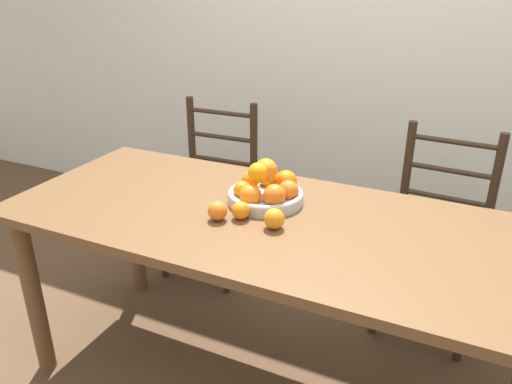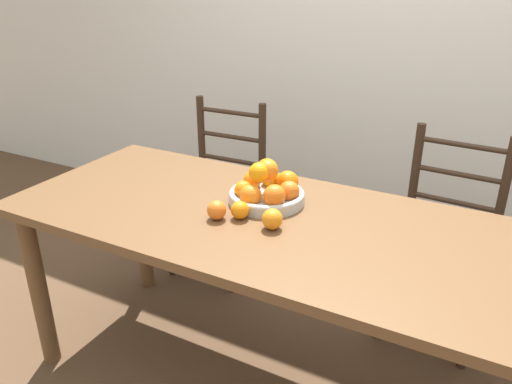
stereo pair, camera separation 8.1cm
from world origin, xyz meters
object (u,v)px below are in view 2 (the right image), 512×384
Objects in this scene: orange_loose_2 at (272,219)px; chair_right at (443,241)px; orange_loose_0 at (217,210)px; chair_left at (220,191)px; fruit_bowl at (267,189)px; orange_loose_1 at (240,210)px.

chair_right reaches higher than orange_loose_2.
orange_loose_2 is 0.96m from chair_right.
orange_loose_0 is 0.07× the size of chair_left.
orange_loose_0 is at bearing -172.62° from orange_loose_2.
orange_loose_2 is at bearing -58.55° from fruit_bowl.
fruit_bowl is 0.30× the size of chair_left.
fruit_bowl and chair_right have the same top height.
orange_loose_2 is at bearing -6.64° from orange_loose_1.
orange_loose_1 is at bearing -125.55° from chair_right.
fruit_bowl is 0.21m from orange_loose_2.
fruit_bowl is at bearing -131.20° from chair_right.
orange_loose_0 reaches higher than orange_loose_1.
orange_loose_2 is at bearing -118.32° from chair_right.
fruit_bowl is at bearing -47.07° from chair_left.
chair_right is at bearing -1.86° from chair_left.
fruit_bowl is 0.90m from chair_left.
orange_loose_1 is 0.13m from orange_loose_2.
orange_loose_2 is 0.08× the size of chair_left.
fruit_bowl is 0.90m from chair_right.
chair_right is (1.17, -0.00, 0.00)m from chair_left.
orange_loose_0 is 0.08m from orange_loose_1.
chair_right reaches higher than orange_loose_1.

